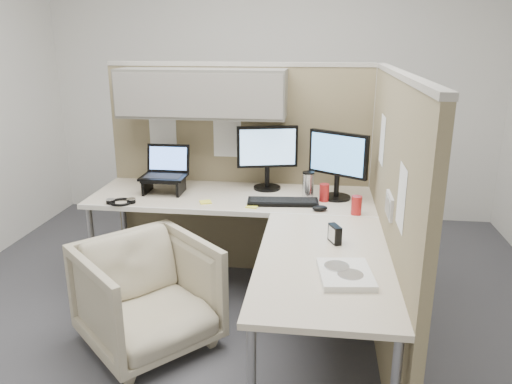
# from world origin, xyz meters

# --- Properties ---
(ground) EXTENTS (4.50, 4.50, 0.00)m
(ground) POSITION_xyz_m (0.00, 0.00, 0.00)
(ground) COLOR #3F3E44
(ground) RESTS_ON ground
(partition_back) EXTENTS (2.00, 0.36, 1.63)m
(partition_back) POSITION_xyz_m (-0.22, 0.83, 1.10)
(partition_back) COLOR #8C7E5C
(partition_back) RESTS_ON ground
(partition_right) EXTENTS (0.07, 2.03, 1.63)m
(partition_right) POSITION_xyz_m (0.90, -0.07, 0.82)
(partition_right) COLOR #8C7E5C
(partition_right) RESTS_ON ground
(desk) EXTENTS (2.00, 1.98, 0.73)m
(desk) POSITION_xyz_m (0.12, 0.13, 0.69)
(desk) COLOR beige
(desk) RESTS_ON ground
(office_chair) EXTENTS (0.96, 0.96, 0.72)m
(office_chair) POSITION_xyz_m (-0.49, -0.23, 0.36)
(office_chair) COLOR beige
(office_chair) RESTS_ON ground
(monitor_left) EXTENTS (0.44, 0.20, 0.47)m
(monitor_left) POSITION_xyz_m (0.12, 0.73, 1.00)
(monitor_left) COLOR black
(monitor_left) RESTS_ON desk
(monitor_right) EXTENTS (0.39, 0.26, 0.47)m
(monitor_right) POSITION_xyz_m (0.62, 0.56, 1.00)
(monitor_right) COLOR black
(monitor_right) RESTS_ON desk
(laptop_station) EXTENTS (0.31, 0.27, 0.33)m
(laptop_station) POSITION_xyz_m (-0.60, 0.56, 0.86)
(laptop_station) COLOR black
(laptop_station) RESTS_ON desk
(keyboard) EXTENTS (0.48, 0.20, 0.02)m
(keyboard) POSITION_xyz_m (0.26, 0.40, 0.74)
(keyboard) COLOR black
(keyboard) RESTS_ON desk
(mouse) EXTENTS (0.11, 0.09, 0.04)m
(mouse) POSITION_xyz_m (0.51, 0.28, 0.75)
(mouse) COLOR black
(mouse) RESTS_ON desk
(travel_mug) EXTENTS (0.08, 0.08, 0.18)m
(travel_mug) POSITION_xyz_m (0.42, 0.58, 0.82)
(travel_mug) COLOR silver
(travel_mug) RESTS_ON desk
(soda_can_green) EXTENTS (0.07, 0.07, 0.12)m
(soda_can_green) POSITION_xyz_m (0.74, 0.24, 0.79)
(soda_can_green) COLOR #B21E1E
(soda_can_green) RESTS_ON desk
(soda_can_silver) EXTENTS (0.07, 0.07, 0.12)m
(soda_can_silver) POSITION_xyz_m (0.54, 0.49, 0.79)
(soda_can_silver) COLOR #B21E1E
(soda_can_silver) RESTS_ON desk
(sticky_note_a) EXTENTS (0.10, 0.10, 0.01)m
(sticky_note_a) POSITION_xyz_m (-0.26, 0.35, 0.73)
(sticky_note_a) COLOR #FDF642
(sticky_note_a) RESTS_ON desk
(sticky_note_b) EXTENTS (0.09, 0.09, 0.01)m
(sticky_note_b) POSITION_xyz_m (0.07, 0.30, 0.73)
(sticky_note_b) COLOR #FDF642
(sticky_note_b) RESTS_ON desk
(headphones) EXTENTS (0.19, 0.18, 0.03)m
(headphones) POSITION_xyz_m (-0.82, 0.26, 0.74)
(headphones) COLOR black
(headphones) RESTS_ON desk
(paper_stack) EXTENTS (0.27, 0.33, 0.03)m
(paper_stack) POSITION_xyz_m (0.64, -0.64, 0.75)
(paper_stack) COLOR white
(paper_stack) RESTS_ON desk
(desk_clock) EXTENTS (0.08, 0.11, 0.10)m
(desk_clock) POSITION_xyz_m (0.59, -0.24, 0.78)
(desk_clock) COLOR black
(desk_clock) RESTS_ON desk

